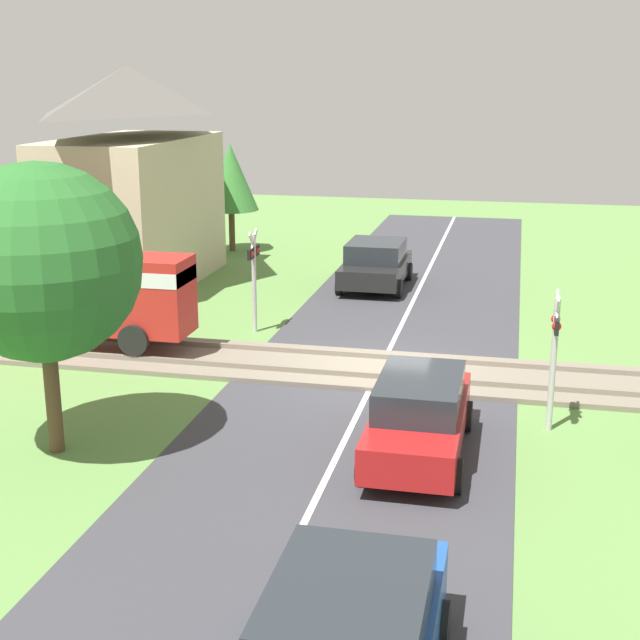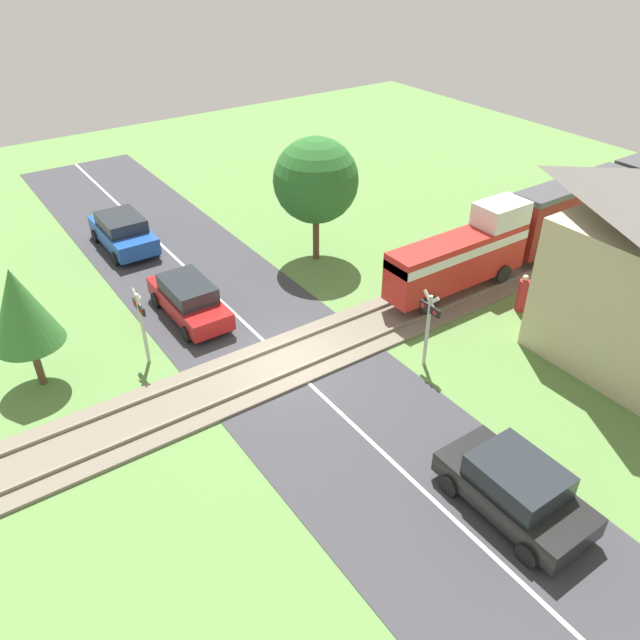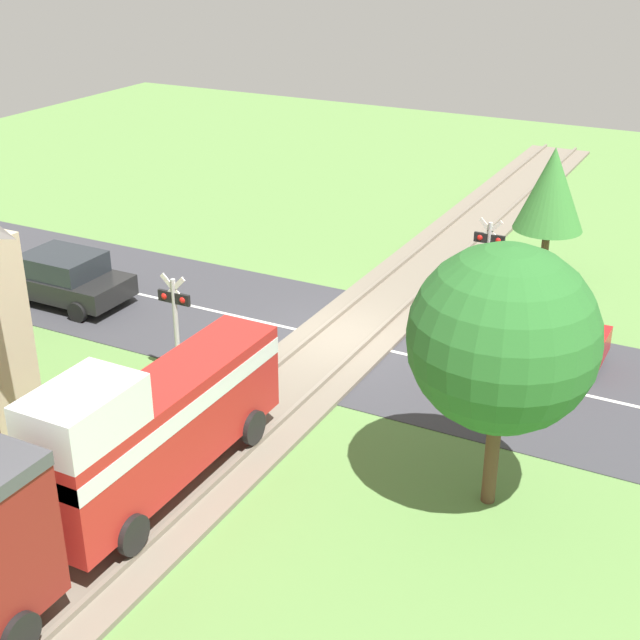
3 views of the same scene
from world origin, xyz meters
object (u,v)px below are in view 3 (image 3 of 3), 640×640
at_px(car_far_side, 64,277).
at_px(crossing_signal_west_approach, 488,252).
at_px(crossing_signal_east_approach, 175,313).
at_px(pedestrian_by_station, 36,466).
at_px(car_near_crossing, 522,327).

distance_m(car_far_side, crossing_signal_west_approach, 12.44).
distance_m(crossing_signal_east_approach, pedestrian_by_station, 5.46).
xyz_separation_m(crossing_signal_west_approach, crossing_signal_east_approach, (5.40, 7.63, 0.00)).
height_order(car_near_crossing, crossing_signal_west_approach, crossing_signal_west_approach).
distance_m(car_near_crossing, crossing_signal_east_approach, 8.94).
height_order(car_far_side, crossing_signal_west_approach, crossing_signal_west_approach).
relative_size(car_near_crossing, crossing_signal_west_approach, 1.53).
height_order(car_near_crossing, pedestrian_by_station, pedestrian_by_station).
bearing_deg(crossing_signal_east_approach, car_far_side, -22.13).
bearing_deg(car_far_side, crossing_signal_west_approach, -154.94).
relative_size(crossing_signal_west_approach, pedestrian_by_station, 1.82).
height_order(car_near_crossing, car_far_side, car_far_side).
distance_m(car_far_side, pedestrian_by_station, 9.93).
height_order(crossing_signal_east_approach, pedestrian_by_station, crossing_signal_east_approach).
height_order(car_far_side, pedestrian_by_station, same).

